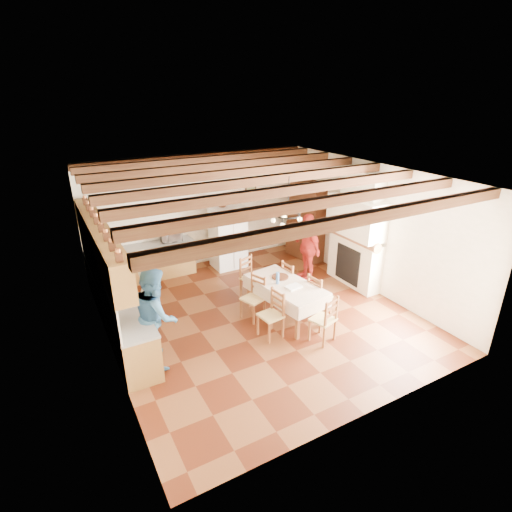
{
  "coord_description": "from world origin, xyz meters",
  "views": [
    {
      "loc": [
        -3.65,
        -6.47,
        4.51
      ],
      "look_at": [
        0.1,
        0.3,
        1.25
      ],
      "focal_mm": 28.0,
      "sensor_mm": 36.0,
      "label": 1
    }
  ],
  "objects_px": {
    "microwave": "(171,236)",
    "hutch": "(306,220)",
    "person_woman_red": "(307,247)",
    "chair_left_far": "(253,298)",
    "person_woman_blue": "(156,316)",
    "person_man": "(147,291)",
    "refrigerator": "(228,237)",
    "chair_left_near": "(271,315)",
    "dining_table": "(286,287)",
    "chair_end_near": "(323,319)",
    "chair_right_near": "(320,295)",
    "chair_right_far": "(293,281)",
    "chair_end_far": "(251,277)"
  },
  "relations": [
    {
      "from": "chair_left_far",
      "to": "person_woman_blue",
      "type": "bearing_deg",
      "value": -97.07
    },
    {
      "from": "microwave",
      "to": "chair_right_near",
      "type": "bearing_deg",
      "value": -55.08
    },
    {
      "from": "chair_right_far",
      "to": "microwave",
      "type": "bearing_deg",
      "value": 29.74
    },
    {
      "from": "chair_left_near",
      "to": "chair_right_far",
      "type": "height_order",
      "value": "same"
    },
    {
      "from": "chair_right_near",
      "to": "person_woman_red",
      "type": "distance_m",
      "value": 1.82
    },
    {
      "from": "dining_table",
      "to": "person_man",
      "type": "bearing_deg",
      "value": 161.79
    },
    {
      "from": "refrigerator",
      "to": "chair_left_far",
      "type": "bearing_deg",
      "value": -105.04
    },
    {
      "from": "refrigerator",
      "to": "microwave",
      "type": "xyz_separation_m",
      "value": [
        -1.46,
        0.29,
        0.2
      ]
    },
    {
      "from": "chair_right_near",
      "to": "person_woman_blue",
      "type": "xyz_separation_m",
      "value": [
        -3.41,
        0.15,
        0.42
      ]
    },
    {
      "from": "chair_right_near",
      "to": "chair_right_far",
      "type": "relative_size",
      "value": 1.0
    },
    {
      "from": "chair_right_near",
      "to": "chair_end_near",
      "type": "height_order",
      "value": "same"
    },
    {
      "from": "chair_right_near",
      "to": "microwave",
      "type": "relative_size",
      "value": 1.81
    },
    {
      "from": "chair_end_near",
      "to": "refrigerator",
      "type": "bearing_deg",
      "value": -106.29
    },
    {
      "from": "chair_left_far",
      "to": "person_man",
      "type": "xyz_separation_m",
      "value": [
        -2.0,
        0.62,
        0.39
      ]
    },
    {
      "from": "chair_end_near",
      "to": "hutch",
      "type": "bearing_deg",
      "value": -138.13
    },
    {
      "from": "dining_table",
      "to": "chair_left_near",
      "type": "height_order",
      "value": "chair_left_near"
    },
    {
      "from": "dining_table",
      "to": "microwave",
      "type": "distance_m",
      "value": 3.55
    },
    {
      "from": "chair_end_near",
      "to": "microwave",
      "type": "height_order",
      "value": "microwave"
    },
    {
      "from": "person_woman_blue",
      "to": "person_woman_red",
      "type": "height_order",
      "value": "person_woman_blue"
    },
    {
      "from": "dining_table",
      "to": "person_man",
      "type": "relative_size",
      "value": 1.08
    },
    {
      "from": "hutch",
      "to": "chair_end_far",
      "type": "bearing_deg",
      "value": -157.86
    },
    {
      "from": "hutch",
      "to": "refrigerator",
      "type": "bearing_deg",
      "value": 161.38
    },
    {
      "from": "chair_left_far",
      "to": "microwave",
      "type": "height_order",
      "value": "microwave"
    },
    {
      "from": "refrigerator",
      "to": "dining_table",
      "type": "xyz_separation_m",
      "value": [
        -0.07,
        -2.96,
        -0.16
      ]
    },
    {
      "from": "dining_table",
      "to": "microwave",
      "type": "bearing_deg",
      "value": 113.13
    },
    {
      "from": "chair_left_near",
      "to": "chair_end_near",
      "type": "relative_size",
      "value": 1.0
    },
    {
      "from": "hutch",
      "to": "person_woman_red",
      "type": "bearing_deg",
      "value": -130.54
    },
    {
      "from": "refrigerator",
      "to": "chair_end_near",
      "type": "xyz_separation_m",
      "value": [
        0.07,
        -4.06,
        -0.37
      ]
    },
    {
      "from": "chair_right_near",
      "to": "dining_table",
      "type": "bearing_deg",
      "value": 56.07
    },
    {
      "from": "hutch",
      "to": "person_woman_red",
      "type": "xyz_separation_m",
      "value": [
        -0.82,
        -1.19,
        -0.24
      ]
    },
    {
      "from": "person_woman_red",
      "to": "chair_left_far",
      "type": "bearing_deg",
      "value": -59.68
    },
    {
      "from": "refrigerator",
      "to": "microwave",
      "type": "distance_m",
      "value": 1.5
    },
    {
      "from": "refrigerator",
      "to": "chair_left_far",
      "type": "distance_m",
      "value": 2.82
    },
    {
      "from": "microwave",
      "to": "hutch",
      "type": "bearing_deg",
      "value": -6.94
    },
    {
      "from": "hutch",
      "to": "microwave",
      "type": "bearing_deg",
      "value": 161.96
    },
    {
      "from": "chair_left_near",
      "to": "chair_right_near",
      "type": "relative_size",
      "value": 1.0
    },
    {
      "from": "chair_end_near",
      "to": "person_woman_blue",
      "type": "relative_size",
      "value": 0.53
    },
    {
      "from": "hutch",
      "to": "chair_left_near",
      "type": "xyz_separation_m",
      "value": [
        -2.93,
        -2.96,
        -0.62
      ]
    },
    {
      "from": "dining_table",
      "to": "person_woman_blue",
      "type": "xyz_separation_m",
      "value": [
        -2.76,
        -0.16,
        0.21
      ]
    },
    {
      "from": "chair_left_near",
      "to": "person_man",
      "type": "bearing_deg",
      "value": -131.59
    },
    {
      "from": "chair_right_near",
      "to": "person_man",
      "type": "relative_size",
      "value": 0.55
    },
    {
      "from": "chair_left_near",
      "to": "chair_left_far",
      "type": "distance_m",
      "value": 0.75
    },
    {
      "from": "refrigerator",
      "to": "chair_left_near",
      "type": "relative_size",
      "value": 1.76
    },
    {
      "from": "chair_right_far",
      "to": "chair_end_far",
      "type": "bearing_deg",
      "value": 44.46
    },
    {
      "from": "dining_table",
      "to": "person_woman_blue",
      "type": "relative_size",
      "value": 1.04
    },
    {
      "from": "chair_right_far",
      "to": "person_woman_blue",
      "type": "distance_m",
      "value": 3.4
    },
    {
      "from": "microwave",
      "to": "chair_left_near",
      "type": "bearing_deg",
      "value": -73.94
    },
    {
      "from": "person_man",
      "to": "chair_left_far",
      "type": "bearing_deg",
      "value": -89.31
    },
    {
      "from": "chair_left_far",
      "to": "chair_right_far",
      "type": "bearing_deg",
      "value": 84.79
    },
    {
      "from": "dining_table",
      "to": "chair_end_near",
      "type": "relative_size",
      "value": 1.96
    }
  ]
}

